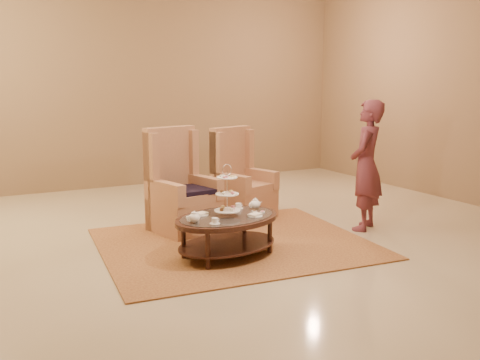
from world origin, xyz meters
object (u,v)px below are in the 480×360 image
tea_table (227,223)px  armchair_left (180,196)px  armchair_right (240,187)px  person (366,166)px

tea_table → armchair_left: (-0.07, 1.16, 0.07)m
armchair_right → person: person is taller
tea_table → person: size_ratio=0.82×
armchair_right → person: size_ratio=0.76×
armchair_left → tea_table: bearing=-100.8°
tea_table → armchair_left: armchair_left is taller
armchair_left → armchair_right: size_ratio=1.05×
armchair_right → person: bearing=-67.0°
tea_table → person: (1.97, 0.18, 0.44)m
tea_table → armchair_right: bearing=46.3°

